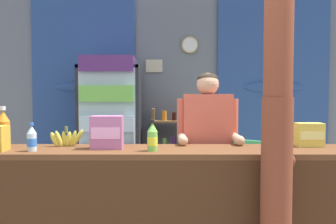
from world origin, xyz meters
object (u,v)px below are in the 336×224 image
(drink_fridge, at_px, (110,121))
(soda_bottle_orange_soda, at_px, (2,129))
(shopkeeper, at_px, (207,140))
(timber_post, at_px, (277,106))
(stall_counter, at_px, (188,205))
(soda_bottle_lime_soda, at_px, (152,138))
(plastic_lawn_chair, at_px, (252,171))
(snack_box_instant_noodle, at_px, (308,135))
(soda_bottle_water, at_px, (31,139))
(snack_box_wafer, at_px, (106,132))
(bottle_shelf_rack, at_px, (168,149))
(banana_bunch, at_px, (65,139))

(drink_fridge, distance_m, soda_bottle_orange_soda, 2.06)
(shopkeeper, bearing_deg, drink_fridge, 122.99)
(shopkeeper, bearing_deg, timber_post, -66.42)
(stall_counter, height_order, soda_bottle_lime_soda, soda_bottle_lime_soda)
(plastic_lawn_chair, relative_size, shopkeeper, 0.55)
(stall_counter, bearing_deg, snack_box_instant_noodle, 13.72)
(soda_bottle_orange_soda, distance_m, snack_box_instant_noodle, 2.36)
(soda_bottle_water, xyz_separation_m, snack_box_wafer, (0.51, 0.11, 0.04))
(timber_post, height_order, plastic_lawn_chair, timber_post)
(soda_bottle_orange_soda, height_order, soda_bottle_lime_soda, soda_bottle_orange_soda)
(plastic_lawn_chair, xyz_separation_m, soda_bottle_orange_soda, (-2.24, -1.33, 0.61))
(timber_post, bearing_deg, soda_bottle_water, 170.51)
(stall_counter, distance_m, drink_fridge, 2.44)
(soda_bottle_orange_soda, distance_m, soda_bottle_water, 0.39)
(timber_post, distance_m, bottle_shelf_rack, 2.89)
(banana_bunch, bearing_deg, timber_post, -18.89)
(soda_bottle_water, relative_size, snack_box_instant_noodle, 1.01)
(bottle_shelf_rack, bearing_deg, snack_box_instant_noodle, -64.11)
(shopkeeper, relative_size, snack_box_instant_noodle, 7.77)
(drink_fridge, xyz_separation_m, soda_bottle_water, (-0.20, -2.22, 0.04))
(shopkeeper, height_order, snack_box_instant_noodle, shopkeeper)
(stall_counter, xyz_separation_m, soda_bottle_water, (-1.12, 0.00, 0.47))
(soda_bottle_lime_soda, bearing_deg, soda_bottle_water, -179.51)
(stall_counter, xyz_separation_m, shopkeeper, (0.19, 0.53, 0.39))
(plastic_lawn_chair, xyz_separation_m, soda_bottle_lime_soda, (-1.08, -1.55, 0.57))
(soda_bottle_lime_soda, bearing_deg, banana_bunch, 161.91)
(snack_box_wafer, bearing_deg, shopkeeper, 27.61)
(soda_bottle_water, bearing_deg, snack_box_wafer, 12.53)
(timber_post, distance_m, banana_bunch, 1.58)
(drink_fridge, bearing_deg, snack_box_wafer, -81.62)
(snack_box_instant_noodle, relative_size, snack_box_wafer, 0.82)
(soda_bottle_orange_soda, height_order, snack_box_wafer, soda_bottle_orange_soda)
(stall_counter, bearing_deg, snack_box_wafer, 169.03)
(shopkeeper, xyz_separation_m, snack_box_wafer, (-0.79, -0.41, 0.11))
(shopkeeper, height_order, soda_bottle_water, shopkeeper)
(plastic_lawn_chair, height_order, snack_box_instant_noodle, snack_box_instant_noodle)
(soda_bottle_orange_soda, bearing_deg, bottle_shelf_rack, 59.76)
(plastic_lawn_chair, distance_m, soda_bottle_water, 2.55)
(drink_fridge, xyz_separation_m, soda_bottle_orange_soda, (-0.51, -1.99, 0.09))
(drink_fridge, height_order, bottle_shelf_rack, drink_fridge)
(bottle_shelf_rack, relative_size, soda_bottle_water, 5.77)
(stall_counter, xyz_separation_m, snack_box_instant_noodle, (0.94, 0.23, 0.48))
(timber_post, distance_m, snack_box_wafer, 1.22)
(stall_counter, bearing_deg, drink_fridge, 112.28)
(timber_post, xyz_separation_m, banana_bunch, (-1.48, 0.51, -0.27))
(snack_box_instant_noodle, bearing_deg, soda_bottle_lime_soda, -169.61)
(soda_bottle_lime_soda, relative_size, snack_box_wafer, 0.92)
(drink_fridge, relative_size, soda_bottle_orange_soda, 5.97)
(stall_counter, bearing_deg, plastic_lawn_chair, 62.26)
(soda_bottle_lime_soda, bearing_deg, plastic_lawn_chair, 55.14)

